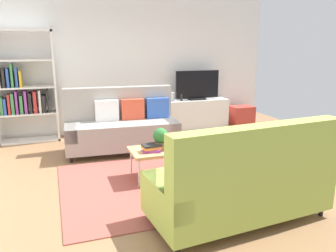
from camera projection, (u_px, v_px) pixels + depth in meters
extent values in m
plane|color=#936B47|center=(169.00, 173.00, 4.91)|extent=(7.68, 7.68, 0.00)
cube|color=white|center=(126.00, 63.00, 7.14)|extent=(6.40, 0.12, 2.90)
cube|color=#9E4C42|center=(171.00, 181.00, 4.60)|extent=(2.90, 2.20, 0.01)
cube|color=gray|center=(122.00, 134.00, 5.84)|extent=(1.94, 0.95, 0.44)
cube|color=gray|center=(119.00, 103.00, 6.02)|extent=(1.91, 0.31, 0.56)
cube|color=gray|center=(169.00, 125.00, 6.04)|extent=(0.25, 0.85, 0.22)
cube|color=gray|center=(71.00, 131.00, 5.59)|extent=(0.25, 0.85, 0.22)
cylinder|color=black|center=(176.00, 150.00, 5.82)|extent=(0.05, 0.05, 0.10)
cylinder|color=black|center=(71.00, 159.00, 5.36)|extent=(0.05, 0.05, 0.10)
cylinder|color=black|center=(165.00, 140.00, 6.45)|extent=(0.05, 0.05, 0.10)
cylinder|color=black|center=(71.00, 147.00, 5.99)|extent=(0.05, 0.05, 0.10)
cube|color=#3359B2|center=(157.00, 108.00, 6.06)|extent=(0.41, 0.16, 0.36)
cube|color=#D84C33|center=(133.00, 109.00, 5.94)|extent=(0.41, 0.16, 0.36)
cube|color=white|center=(107.00, 110.00, 5.82)|extent=(0.41, 0.16, 0.36)
cube|color=#A3BC4C|center=(238.00, 190.00, 3.58)|extent=(1.97, 1.00, 0.44)
cube|color=#A3BC4C|center=(260.00, 154.00, 3.18)|extent=(1.91, 0.36, 0.56)
cube|color=#A3BC4C|center=(165.00, 195.00, 3.22)|extent=(0.27, 0.85, 0.22)
cube|color=#A3BC4C|center=(299.00, 169.00, 3.89)|extent=(0.27, 0.85, 0.22)
cylinder|color=black|center=(150.00, 215.00, 3.60)|extent=(0.05, 0.05, 0.10)
cylinder|color=black|center=(278.00, 188.00, 4.29)|extent=(0.05, 0.05, 0.10)
cylinder|color=black|center=(178.00, 249.00, 3.00)|extent=(0.05, 0.05, 0.10)
cylinder|color=black|center=(321.00, 211.00, 3.69)|extent=(0.05, 0.05, 0.10)
cube|color=#288C4C|center=(188.00, 168.00, 3.10)|extent=(0.41, 0.17, 0.36)
cube|color=#D84C33|center=(230.00, 161.00, 3.28)|extent=(0.41, 0.17, 0.36)
cube|color=tan|center=(169.00, 149.00, 4.71)|extent=(1.10, 0.56, 0.04)
cylinder|color=silver|center=(131.00, 162.00, 4.81)|extent=(0.02, 0.02, 0.38)
cylinder|color=silver|center=(195.00, 155.00, 5.13)|extent=(0.02, 0.02, 0.38)
cylinder|color=silver|center=(139.00, 174.00, 4.39)|extent=(0.02, 0.02, 0.38)
cylinder|color=silver|center=(209.00, 165.00, 4.71)|extent=(0.02, 0.02, 0.38)
cube|color=silver|center=(196.00, 114.00, 7.57)|extent=(1.40, 0.44, 0.64)
cube|color=black|center=(197.00, 99.00, 7.47)|extent=(0.36, 0.20, 0.04)
cube|color=black|center=(197.00, 84.00, 7.40)|extent=(1.00, 0.05, 0.60)
cube|color=white|center=(55.00, 86.00, 6.47)|extent=(0.04, 0.36, 2.10)
cube|color=white|center=(20.00, 30.00, 6.06)|extent=(1.10, 0.36, 0.04)
cube|color=white|center=(31.00, 140.00, 6.55)|extent=(1.10, 0.36, 0.04)
cube|color=white|center=(28.00, 113.00, 6.42)|extent=(1.02, 0.36, 0.03)
cube|color=white|center=(25.00, 87.00, 6.31)|extent=(1.02, 0.36, 0.03)
cube|color=white|center=(23.00, 60.00, 6.19)|extent=(1.02, 0.36, 0.03)
cube|color=#3F8C4C|center=(2.00, 106.00, 6.24)|extent=(0.04, 0.29, 0.33)
cube|color=#3359B2|center=(6.00, 106.00, 6.27)|extent=(0.05, 0.29, 0.30)
cube|color=red|center=(9.00, 104.00, 6.28)|extent=(0.04, 0.29, 0.37)
cube|color=#3F8C4C|center=(13.00, 103.00, 6.30)|extent=(0.05, 0.29, 0.39)
cube|color=purple|center=(17.00, 102.00, 6.32)|extent=(0.04, 0.29, 0.42)
cube|color=#3F8C4C|center=(22.00, 104.00, 6.35)|extent=(0.05, 0.29, 0.34)
cube|color=purple|center=(26.00, 102.00, 6.36)|extent=(0.05, 0.29, 0.42)
cube|color=#262626|center=(30.00, 103.00, 6.39)|extent=(0.05, 0.29, 0.38)
cube|color=red|center=(35.00, 102.00, 6.42)|extent=(0.05, 0.29, 0.41)
cube|color=silver|center=(40.00, 101.00, 6.44)|extent=(0.04, 0.29, 0.43)
cube|color=#262626|center=(44.00, 103.00, 6.48)|extent=(0.06, 0.29, 0.33)
cube|color=#262626|center=(48.00, 100.00, 6.49)|extent=(0.03, 0.29, 0.43)
cube|color=#262626|center=(4.00, 78.00, 6.15)|extent=(0.05, 0.29, 0.35)
cube|color=#3359B2|center=(8.00, 78.00, 6.17)|extent=(0.04, 0.29, 0.34)
cube|color=#3F8C4C|center=(12.00, 75.00, 6.19)|extent=(0.04, 0.29, 0.42)
cube|color=#3359B2|center=(17.00, 77.00, 6.22)|extent=(0.04, 0.29, 0.35)
cube|color=gold|center=(21.00, 79.00, 6.25)|extent=(0.04, 0.29, 0.30)
cube|color=#B2382D|center=(241.00, 116.00, 7.85)|extent=(0.52, 0.40, 0.44)
cylinder|color=brown|center=(161.00, 146.00, 4.61)|extent=(0.17, 0.17, 0.12)
sphere|color=#2D7233|center=(161.00, 136.00, 4.57)|extent=(0.21, 0.21, 0.21)
cube|color=purple|center=(151.00, 150.00, 4.55)|extent=(0.28, 0.23, 0.04)
cube|color=orange|center=(151.00, 147.00, 4.55)|extent=(0.25, 0.20, 0.03)
cube|color=#262626|center=(151.00, 145.00, 4.54)|extent=(0.25, 0.20, 0.03)
cylinder|color=silver|center=(171.00, 96.00, 7.34)|extent=(0.14, 0.14, 0.18)
cylinder|color=#262626|center=(181.00, 97.00, 7.32)|extent=(0.05, 0.05, 0.15)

